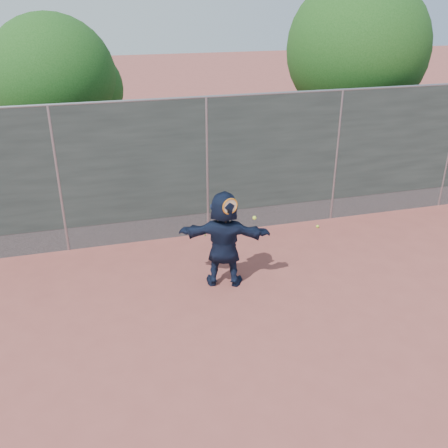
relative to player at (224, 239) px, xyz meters
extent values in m
plane|color=#9E4C42|center=(0.22, -1.38, -0.89)|extent=(80.00, 80.00, 0.00)
imported|color=#131C34|center=(0.00, 0.00, 0.00)|extent=(1.74, 1.02, 1.79)
sphere|color=#D0F737|center=(2.70, 1.71, -0.86)|extent=(0.07, 0.07, 0.07)
cube|color=#38423D|center=(0.22, 2.12, 0.86)|extent=(20.00, 0.04, 2.50)
cube|color=slate|center=(0.22, 2.12, -0.64)|extent=(20.00, 0.03, 0.50)
cylinder|color=gray|center=(0.22, 2.12, 2.11)|extent=(20.00, 0.05, 0.05)
cylinder|color=gray|center=(-2.78, 2.12, 0.61)|extent=(0.06, 0.06, 3.00)
cylinder|color=gray|center=(0.22, 2.12, 0.61)|extent=(0.06, 0.06, 3.00)
cylinder|color=gray|center=(3.22, 2.12, 0.61)|extent=(0.06, 0.06, 3.00)
torus|color=orange|center=(0.05, -0.20, 0.71)|extent=(0.29, 0.10, 0.29)
cylinder|color=beige|center=(0.05, -0.20, 0.71)|extent=(0.24, 0.07, 0.25)
cylinder|color=black|center=(0.00, -0.18, 0.51)|extent=(0.06, 0.13, 0.33)
sphere|color=#D0F737|center=(0.47, -0.26, 0.47)|extent=(0.07, 0.07, 0.07)
cylinder|color=#382314|center=(4.72, 4.32, 0.41)|extent=(0.28, 0.28, 2.60)
sphere|color=#23561C|center=(4.72, 4.32, 2.70)|extent=(3.60, 3.60, 3.60)
sphere|color=#23561C|center=(5.44, 4.52, 2.34)|extent=(2.52, 2.52, 2.52)
cylinder|color=#382314|center=(-2.78, 5.12, 0.21)|extent=(0.28, 0.28, 2.20)
sphere|color=#23561C|center=(-2.78, 5.12, 2.13)|extent=(3.00, 3.00, 3.00)
sphere|color=#23561C|center=(-2.18, 5.32, 1.83)|extent=(2.10, 2.10, 2.10)
cone|color=#387226|center=(0.47, 2.00, -0.76)|extent=(0.03, 0.03, 0.26)
cone|color=#387226|center=(0.77, 2.02, -0.74)|extent=(0.03, 0.03, 0.30)
cone|color=#387226|center=(0.12, 1.98, -0.78)|extent=(0.03, 0.03, 0.22)
camera|label=1|loc=(-2.13, -7.63, 3.96)|focal=40.00mm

